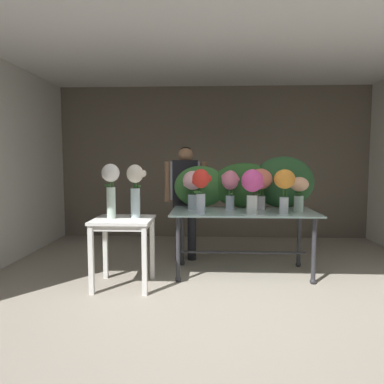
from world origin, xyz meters
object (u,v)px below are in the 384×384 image
Objects in this scene: vase_scarlet_tulips at (201,186)px; vase_white_roses_tall at (111,185)px; vase_fuchsia_peonies at (253,186)px; vase_coral_stock at (260,183)px; display_table_glass at (243,221)px; vase_peach_anemones at (299,190)px; vase_blush_lilies at (193,185)px; vase_cream_lisianthus_tall at (136,186)px; vase_sunset_ranunculus at (285,184)px; florist at (186,191)px; side_table_white at (123,229)px; vase_rosy_hydrangea at (230,185)px.

vase_white_roses_tall is (-0.97, -0.23, 0.02)m from vase_scarlet_tulips.
vase_coral_stock is at bearing 70.09° from vase_fuchsia_peonies.
display_table_glass is 0.76m from vase_peach_anemones.
vase_blush_lilies is at bearing 106.90° from vase_scarlet_tulips.
vase_cream_lisianthus_tall reaches higher than vase_scarlet_tulips.
vase_sunset_ranunculus is 0.36m from vase_fuchsia_peonies.
vase_scarlet_tulips is 1.01× the size of vase_coral_stock.
vase_coral_stock reaches higher than vase_peach_anemones.
vase_fuchsia_peonies is at bearing -72.42° from display_table_glass.
vase_scarlet_tulips is 1.01× the size of vase_fuchsia_peonies.
vase_fuchsia_peonies is 0.85× the size of vase_white_roses_tall.
vase_white_roses_tall is (-0.75, -1.08, 0.15)m from florist.
vase_scarlet_tulips is at bearing -168.81° from vase_peach_anemones.
side_table_white is at bearing -160.07° from display_table_glass.
vase_coral_stock is at bearing 21.73° from side_table_white.
vase_blush_lilies is at bearing 34.04° from vase_white_roses_tall.
vase_scarlet_tulips reaches higher than vase_blush_lilies.
vase_cream_lisianthus_tall reaches higher than vase_fuchsia_peonies.
florist is at bearing 64.50° from vase_cream_lisianthus_tall.
vase_fuchsia_peonies is (0.23, -0.34, 0.01)m from vase_rosy_hydrangea.
vase_white_roses_tall is at bearing 179.98° from side_table_white.
vase_cream_lisianthus_tall is at bearing -168.01° from vase_peach_anemones.
vase_fuchsia_peonies is at bearing 9.43° from side_table_white.
florist reaches higher than vase_coral_stock.
vase_scarlet_tulips is at bearing -179.18° from vase_fuchsia_peonies.
vase_coral_stock is 1.81m from vase_white_roses_tall.
florist is 0.52m from vase_blush_lilies.
vase_cream_lisianthus_tall reaches higher than vase_blush_lilies.
vase_sunset_ranunculus is (1.05, -0.35, 0.04)m from vase_blush_lilies.
vase_coral_stock is 0.45m from vase_sunset_ranunculus.
vase_scarlet_tulips reaches higher than side_table_white.
side_table_white is at bearing -155.13° from vase_cream_lisianthus_tall.
vase_sunset_ranunculus reaches higher than vase_blush_lilies.
vase_cream_lisianthus_tall is at bearing -160.63° from display_table_glass.
vase_coral_stock reaches higher than vase_blush_lilies.
vase_fuchsia_peonies is 0.87× the size of vase_cream_lisianthus_tall.
vase_peach_anemones is at bearing 21.06° from vase_fuchsia_peonies.
florist is at bearing 144.05° from vase_sunset_ranunculus.
vase_blush_lilies is at bearing 153.38° from vase_fuchsia_peonies.
vase_sunset_ranunculus reaches higher than vase_peach_anemones.
display_table_glass is at bearing 19.93° from side_table_white.
vase_cream_lisianthus_tall reaches higher than vase_sunset_ranunculus.
vase_rosy_hydrangea is at bearing 171.38° from vase_peach_anemones.
vase_fuchsia_peonies is at bearing -55.71° from vase_rosy_hydrangea.
vase_scarlet_tulips is 0.94m from vase_sunset_ranunculus.
vase_scarlet_tulips is 0.58m from vase_fuchsia_peonies.
florist is 1.32m from vase_white_roses_tall.
florist is 1.52m from vase_peach_anemones.
vase_scarlet_tulips is 0.87× the size of vase_cream_lisianthus_tall.
florist is at bearing 104.92° from vase_scarlet_tulips.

